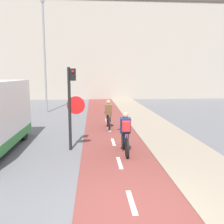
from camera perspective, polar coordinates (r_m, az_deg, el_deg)
The scene contains 7 objects.
ground_plane at distance 5.52m, azimuth 5.34°, elevation -22.45°, with size 120.00×120.00×0.00m, color slate.
bike_lane at distance 5.51m, azimuth 5.33°, elevation -22.34°, with size 2.52×60.00×0.02m.
building_row_background at distance 31.15m, azimuth -2.94°, elevation 13.83°, with size 60.00×5.20×11.35m.
traffic_light_pole at distance 9.34m, azimuth -9.20°, elevation 2.86°, with size 0.67×0.25×3.10m.
street_lamp_far at distance 19.36m, azimuth -15.23°, elevation 14.45°, with size 0.36×0.36×8.23m.
cyclist_near at distance 8.96m, azimuth 3.06°, elevation -5.10°, with size 0.46×1.73×1.53m.
cyclist_far at distance 13.14m, azimuth -0.80°, elevation -0.89°, with size 0.46×1.71×1.52m.
Camera 1 is at (-0.83, -4.65, 2.84)m, focal length 40.00 mm.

